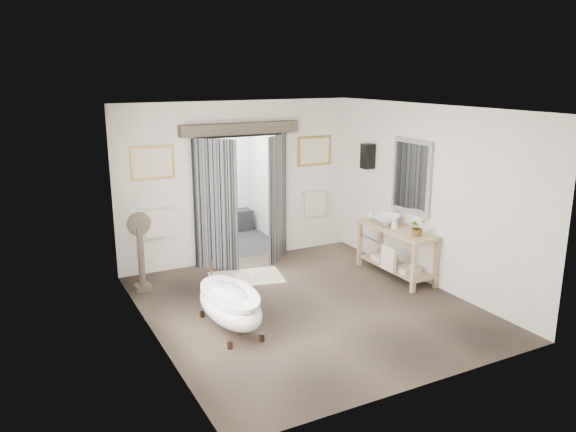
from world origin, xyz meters
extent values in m
plane|color=brown|center=(0.00, 0.00, 0.00)|extent=(5.00, 5.00, 0.00)
cube|color=silver|center=(0.00, -2.50, 1.45)|extent=(4.50, 0.02, 2.90)
cube|color=silver|center=(-2.25, 0.00, 1.45)|extent=(0.02, 5.00, 2.90)
cube|color=silver|center=(2.25, 0.00, 1.45)|extent=(0.02, 5.00, 2.90)
cube|color=silver|center=(-1.52, 2.50, 1.45)|extent=(1.45, 0.02, 2.90)
cube|color=silver|center=(1.52, 2.50, 1.45)|extent=(1.45, 0.02, 2.90)
cube|color=silver|center=(0.00, 2.50, 2.60)|extent=(1.60, 0.02, 0.60)
cube|color=silver|center=(0.00, 0.00, 2.90)|extent=(4.50, 5.00, 0.02)
cube|color=white|center=(-2.20, -0.60, 1.35)|extent=(0.02, 2.20, 2.70)
cube|color=gray|center=(2.23, 0.42, 1.70)|extent=(0.05, 0.95, 1.25)
cube|color=silver|center=(2.19, 0.42, 1.70)|extent=(0.01, 0.80, 1.10)
cube|color=black|center=(2.13, 1.55, 1.90)|extent=(0.20, 0.20, 0.45)
sphere|color=#FFCC8C|center=(2.13, 1.55, 1.90)|extent=(0.10, 0.10, 0.10)
cube|color=black|center=(0.00, 3.50, 0.01)|extent=(2.20, 2.00, 0.01)
cube|color=silver|center=(0.00, 3.50, 2.50)|extent=(2.20, 2.00, 0.02)
cube|color=white|center=(0.00, 4.50, 1.25)|extent=(2.20, 0.02, 2.50)
cube|color=white|center=(-1.10, 3.50, 1.25)|extent=(0.02, 2.00, 2.50)
cube|color=white|center=(1.10, 3.50, 1.25)|extent=(0.02, 2.00, 2.50)
cube|color=black|center=(0.00, 4.32, 0.23)|extent=(2.00, 0.35, 0.45)
cylinder|color=silver|center=(-0.40, 4.47, 1.60)|extent=(0.40, 0.03, 0.40)
cylinder|color=silver|center=(0.40, 4.47, 1.60)|extent=(0.40, 0.03, 0.40)
cube|color=black|center=(-0.80, 2.50, 1.15)|extent=(0.07, 0.10, 2.30)
cube|color=black|center=(0.80, 2.50, 1.15)|extent=(0.07, 0.10, 2.30)
cube|color=black|center=(0.00, 2.50, 2.30)|extent=(1.67, 0.10, 0.07)
cube|color=black|center=(-0.60, 2.15, 1.15)|extent=(0.62, 0.57, 2.30)
cube|color=black|center=(0.60, 2.15, 1.15)|extent=(0.62, 0.57, 2.30)
cube|color=brown|center=(0.00, 2.40, 2.42)|extent=(2.20, 0.20, 0.20)
cube|color=#AF8E42|center=(-1.55, 2.48, 1.92)|extent=(0.72, 0.03, 0.57)
cube|color=beige|center=(-1.55, 2.46, 1.92)|extent=(0.62, 0.01, 0.47)
cube|color=#AF8E42|center=(1.55, 2.48, 1.92)|extent=(0.72, 0.03, 0.57)
cube|color=beige|center=(1.55, 2.46, 1.92)|extent=(0.62, 0.01, 0.47)
cylinder|color=silver|center=(-1.55, 2.44, 1.12)|extent=(0.60, 0.02, 0.02)
cube|color=beige|center=(-1.55, 2.42, 0.90)|extent=(0.42, 0.08, 0.48)
cylinder|color=silver|center=(1.55, 2.44, 1.12)|extent=(0.60, 0.02, 0.02)
cube|color=beige|center=(1.55, 2.42, 0.90)|extent=(0.42, 0.08, 0.48)
cylinder|color=#3D2B1C|center=(-1.51, -0.71, 0.05)|extent=(0.07, 0.07, 0.11)
cylinder|color=#3D2B1C|center=(-1.07, -0.71, 0.05)|extent=(0.07, 0.07, 0.11)
cylinder|color=#3D2B1C|center=(-1.51, 0.36, 0.05)|extent=(0.07, 0.07, 0.11)
cylinder|color=#3D2B1C|center=(-1.07, 0.36, 0.05)|extent=(0.07, 0.07, 0.11)
ellipsoid|color=white|center=(-1.29, -0.18, 0.35)|extent=(0.67, 1.51, 0.48)
cylinder|color=#3D2B1C|center=(-1.29, 0.52, 0.64)|extent=(0.03, 0.03, 0.20)
cube|color=tan|center=(1.75, -0.32, 0.42)|extent=(0.07, 0.07, 0.85)
cube|color=tan|center=(2.21, -0.32, 0.42)|extent=(0.07, 0.07, 0.85)
cube|color=tan|center=(1.75, 1.16, 0.42)|extent=(0.07, 0.07, 0.85)
cube|color=tan|center=(2.21, 1.16, 0.42)|extent=(0.07, 0.07, 0.85)
cube|color=tan|center=(1.98, 0.42, 0.82)|extent=(0.55, 1.60, 0.05)
cube|color=tan|center=(1.98, 0.42, 0.16)|extent=(0.45, 1.50, 0.03)
cylinder|color=silver|center=(1.71, 0.42, 0.60)|extent=(0.02, 1.40, 0.02)
cube|color=beige|center=(1.71, 0.27, 0.40)|extent=(0.06, 0.34, 0.42)
cube|color=beige|center=(1.98, 0.07, 0.23)|extent=(0.35, 0.25, 0.10)
cube|color=beige|center=(1.98, 0.77, 0.23)|extent=(0.35, 0.25, 0.10)
cube|color=brown|center=(-2.00, 1.76, 0.04)|extent=(0.25, 0.25, 0.09)
cylinder|color=brown|center=(-2.00, 1.76, 0.56)|extent=(0.10, 0.10, 0.95)
cylinder|color=silver|center=(-2.00, 1.78, 1.10)|extent=(0.34, 0.02, 0.34)
cylinder|color=brown|center=(-2.00, 1.77, 1.10)|extent=(0.38, 0.02, 0.38)
cube|color=beige|center=(-0.33, 1.50, 0.01)|extent=(1.34, 1.04, 0.01)
cube|color=white|center=(-0.47, 1.49, 0.04)|extent=(0.16, 0.28, 0.05)
cube|color=white|center=(-0.23, 1.49, 0.04)|extent=(0.16, 0.28, 0.05)
imported|color=white|center=(1.93, 0.68, 0.94)|extent=(0.65, 0.65, 0.17)
imported|color=gray|center=(1.95, -0.10, 1.00)|extent=(0.28, 0.25, 0.30)
imported|color=gray|center=(1.91, 0.41, 0.94)|extent=(0.10, 0.10, 0.18)
imported|color=gray|center=(1.94, 1.13, 0.94)|extent=(0.17, 0.17, 0.17)
camera|label=1|loc=(-3.84, -6.74, 3.39)|focal=35.00mm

